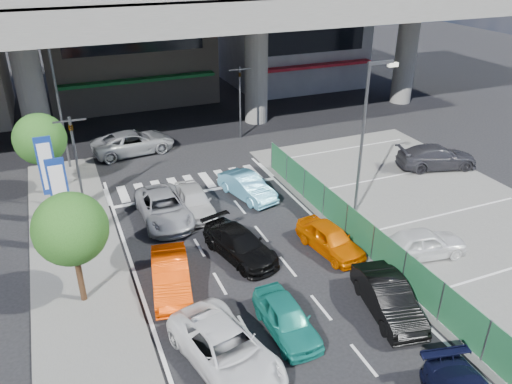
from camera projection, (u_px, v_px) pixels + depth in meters
name	position (u px, v px, depth m)	size (l,w,h in m)	color
ground	(285.00, 318.00, 19.18)	(120.00, 120.00, 0.00)	black
parking_lot	(468.00, 234.00, 24.59)	(12.00, 28.00, 0.06)	#5B5B59
sidewalk_left	(85.00, 300.00, 20.04)	(4.00, 30.00, 0.12)	#5B5B59
fence_run	(386.00, 255.00, 21.42)	(0.16, 22.00, 1.80)	#205D37
expressway	(146.00, 11.00, 33.33)	(64.00, 14.00, 10.75)	slate
building_center	(122.00, 11.00, 42.94)	(14.00, 10.90, 15.00)	gray
building_east	(293.00, 21.00, 48.29)	(12.00, 10.90, 12.00)	gray
traffic_light_left	(73.00, 141.00, 25.15)	(1.60, 1.24, 5.20)	#595B60
traffic_light_right	(240.00, 85.00, 34.93)	(1.60, 1.24, 5.20)	#595B60
street_lamp_right	(366.00, 128.00, 24.43)	(1.65, 0.22, 8.00)	#595B60
street_lamp_left	(60.00, 95.00, 29.67)	(1.65, 0.22, 8.00)	#595B60
signboard_near	(60.00, 193.00, 21.90)	(0.80, 0.14, 4.70)	#595B60
signboard_far	(48.00, 169.00, 24.24)	(0.80, 0.14, 4.70)	#595B60
tree_near	(71.00, 229.00, 18.54)	(2.80, 2.80, 4.80)	#382314
tree_far	(40.00, 139.00, 26.91)	(2.80, 2.80, 4.80)	#382314
sedan_white_mid_left	(226.00, 349.00, 16.77)	(2.29, 4.97, 1.38)	white
taxi_teal_mid	(286.00, 318.00, 18.25)	(1.49, 3.69, 1.26)	#1B897A
hatch_black_mid_right	(388.00, 298.00, 19.18)	(1.46, 4.19, 1.38)	black
taxi_orange_left	(171.00, 276.00, 20.44)	(1.46, 4.19, 1.38)	#DB3801
sedan_black_mid	(240.00, 244.00, 22.65)	(1.79, 4.39, 1.27)	black
taxi_orange_right	(330.00, 239.00, 23.04)	(1.55, 3.85, 1.31)	#E26300
wagon_silver_front_left	(164.00, 208.00, 25.62)	(2.29, 4.97, 1.38)	#9D9FA5
sedan_white_front_mid	(194.00, 201.00, 26.34)	(1.63, 4.05, 1.38)	silver
kei_truck_front_right	(247.00, 186.00, 27.92)	(1.40, 4.01, 1.32)	#54A4C4
crossing_wagon_silver	(133.00, 142.00, 33.73)	(2.53, 5.48, 1.52)	#A3A7AB
parked_sedan_white	(423.00, 243.00, 22.58)	(1.60, 3.97, 1.35)	white
parked_sedan_dgrey	(437.00, 157.00, 31.41)	(2.04, 5.01, 1.45)	#313036
traffic_cone	(362.00, 234.00, 23.90)	(0.36, 0.36, 0.70)	#E9590C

